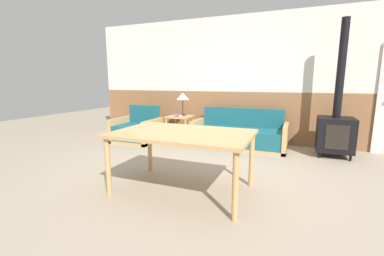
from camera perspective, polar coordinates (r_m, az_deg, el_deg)
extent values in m
plane|color=gray|center=(3.49, 1.63, -11.85)|extent=(16.00, 16.00, 0.00)
cube|color=#8E603D|center=(5.82, 10.84, 2.52)|extent=(7.20, 0.06, 1.10)
cube|color=silver|center=(5.80, 11.30, 15.85)|extent=(7.20, 0.06, 1.60)
cube|color=tan|center=(5.31, 10.26, -3.89)|extent=(1.85, 0.77, 0.06)
cube|color=#195660|center=(5.25, 10.28, -1.92)|extent=(1.69, 0.69, 0.32)
cube|color=#195660|center=(5.53, 11.16, 2.37)|extent=(1.69, 0.10, 0.38)
cube|color=tan|center=(5.51, 1.30, -0.76)|extent=(0.08, 0.77, 0.52)
cube|color=tan|center=(5.16, 20.00, -2.14)|extent=(0.08, 0.77, 0.52)
cube|color=tan|center=(5.86, -12.22, -2.61)|extent=(0.92, 0.81, 0.06)
cube|color=#195660|center=(5.81, -12.40, -0.86)|extent=(0.76, 0.73, 0.31)
cube|color=#195660|center=(6.06, -10.53, 3.07)|extent=(0.76, 0.10, 0.40)
cube|color=tan|center=(6.07, -15.59, -0.15)|extent=(0.08, 0.81, 0.51)
cube|color=tan|center=(5.59, -8.73, -0.75)|extent=(0.08, 0.81, 0.51)
cube|color=tan|center=(5.67, -2.69, 2.54)|extent=(0.51, 0.51, 0.03)
cylinder|color=tan|center=(5.62, -5.74, -0.51)|extent=(0.04, 0.04, 0.54)
cylinder|color=tan|center=(5.42, -1.50, -0.85)|extent=(0.04, 0.04, 0.54)
cylinder|color=tan|center=(6.02, -3.72, 0.24)|extent=(0.04, 0.04, 0.54)
cylinder|color=tan|center=(5.83, 0.30, -0.05)|extent=(0.04, 0.04, 0.54)
cylinder|color=#262628|center=(5.74, -2.03, 2.88)|extent=(0.14, 0.14, 0.02)
cylinder|color=#262628|center=(5.72, -2.04, 4.66)|extent=(0.02, 0.02, 0.34)
cone|color=silver|center=(5.70, -2.06, 7.07)|extent=(0.29, 0.29, 0.14)
cube|color=white|center=(5.61, -3.39, 2.69)|extent=(0.23, 0.16, 0.02)
cube|color=gold|center=(5.60, -3.36, 2.85)|extent=(0.19, 0.16, 0.02)
cube|color=#994C84|center=(5.59, -3.37, 3.03)|extent=(0.14, 0.15, 0.02)
cube|color=tan|center=(3.03, -2.06, -1.25)|extent=(1.61, 1.03, 0.04)
cylinder|color=tan|center=(3.14, -18.16, -8.23)|extent=(0.06, 0.06, 0.69)
cylinder|color=tan|center=(2.50, 9.61, -12.74)|extent=(0.06, 0.06, 0.69)
cylinder|color=tan|center=(3.85, -9.36, -4.46)|extent=(0.06, 0.06, 0.69)
cylinder|color=tan|center=(3.34, 13.10, -6.87)|extent=(0.06, 0.06, 0.69)
cylinder|color=black|center=(5.03, 26.46, -5.40)|extent=(0.04, 0.04, 0.10)
cylinder|color=black|center=(5.09, 31.75, -5.70)|extent=(0.04, 0.04, 0.10)
cylinder|color=black|center=(5.45, 26.15, -4.23)|extent=(0.04, 0.04, 0.10)
cylinder|color=black|center=(5.50, 31.04, -4.52)|extent=(0.04, 0.04, 0.10)
cube|color=black|center=(5.19, 29.18, -1.23)|extent=(0.59, 0.54, 0.60)
cube|color=black|center=(4.92, 29.54, -1.82)|extent=(0.35, 0.01, 0.42)
cylinder|color=black|center=(5.16, 30.23, 11.31)|extent=(0.13, 0.13, 1.67)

